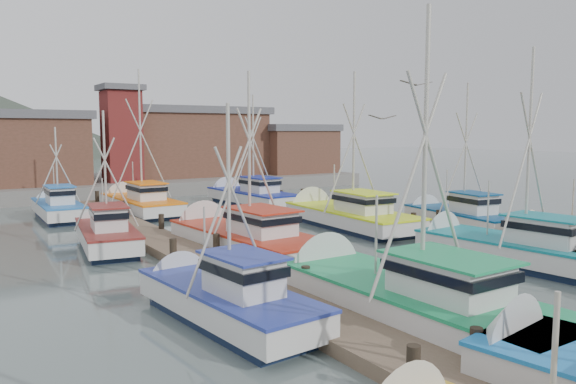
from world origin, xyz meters
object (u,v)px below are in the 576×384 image
boat_8 (241,237)px  boat_12 (139,203)px  boat_4 (401,296)px  lookout_tower (122,133)px

boat_8 → boat_12: boat_12 is taller
boat_4 → boat_8: boat_4 is taller
lookout_tower → boat_12: boat_12 is taller
boat_4 → boat_8: 11.09m
lookout_tower → boat_8: size_ratio=0.80×
boat_8 → boat_12: bearing=86.4°
boat_4 → boat_12: 26.24m
lookout_tower → boat_4: size_ratio=0.81×
boat_8 → boat_12: size_ratio=0.99×
boat_4 → boat_12: bearing=88.4°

